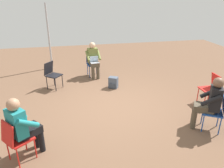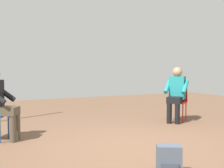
{
  "view_description": "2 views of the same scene",
  "coord_description": "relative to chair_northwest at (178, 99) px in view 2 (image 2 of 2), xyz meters",
  "views": [
    {
      "loc": [
        -5.05,
        1.13,
        2.85
      ],
      "look_at": [
        0.15,
        0.04,
        0.6
      ],
      "focal_mm": 35.0,
      "sensor_mm": 36.0,
      "label": 1
    },
    {
      "loc": [
        4.13,
        -2.37,
        1.27
      ],
      "look_at": [
        -0.04,
        -0.34,
        1.0
      ],
      "focal_mm": 50.0,
      "sensor_mm": 36.0,
      "label": 2
    }
  ],
  "objects": [
    {
      "name": "backpack_near_laptop_user",
      "position": [
        2.88,
        -2.37,
        -0.34
      ],
      "size": [
        0.31,
        0.34,
        0.36
      ],
      "rotation": [
        0.0,
        0.0,
        4.19
      ],
      "color": "#475160",
      "rests_on": "ground"
    },
    {
      "name": "ground_plane",
      "position": [
        1.64,
        -2.14,
        -0.5
      ],
      "size": [
        15.11,
        15.11,
        0.0
      ],
      "primitive_type": "plane",
      "color": "brown"
    },
    {
      "name": "chair_northwest",
      "position": [
        0.0,
        0.0,
        0.0
      ],
      "size": [
        0.58,
        0.58,
        0.85
      ],
      "rotation": [
        0.0,
        0.0,
        -2.46
      ],
      "color": "red",
      "rests_on": "ground"
    },
    {
      "name": "person_in_teal",
      "position": [
        0.11,
        -0.13,
        0.2
      ],
      "size": [
        0.63,
        0.63,
        1.24
      ],
      "rotation": [
        0.0,
        0.0,
        -2.46
      ],
      "color": "black",
      "rests_on": "ground"
    }
  ]
}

